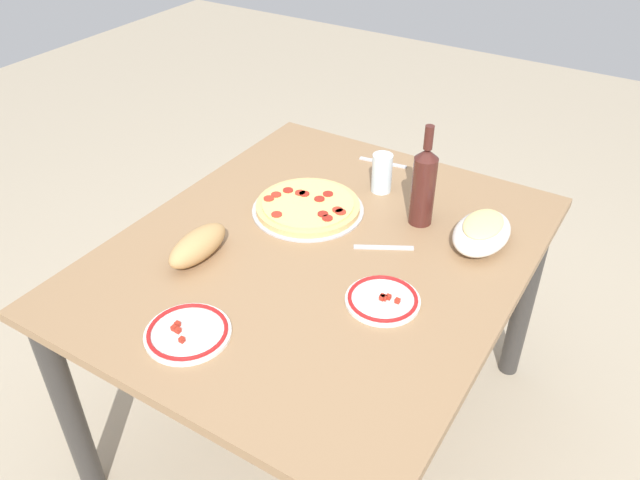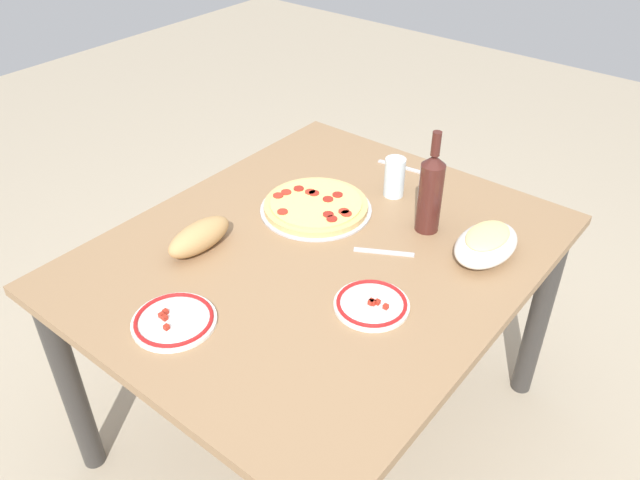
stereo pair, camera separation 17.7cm
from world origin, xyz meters
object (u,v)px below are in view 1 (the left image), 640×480
Objects in this scene: baked_pasta_dish at (482,231)px; bread_loaf at (198,245)px; side_plate_near at (188,332)px; pepperoni_pizza at (308,207)px; side_plate_far at (383,299)px; dining_table at (320,279)px; water_glass at (383,173)px; wine_bottle at (424,185)px.

bread_loaf is (-0.48, 0.64, -0.00)m from baked_pasta_dish.
side_plate_near is at bearing -144.45° from bread_loaf.
side_plate_near is (-0.61, -0.05, -0.01)m from pepperoni_pizza.
dining_table is at bearing 66.44° from side_plate_far.
dining_table is at bearing -137.75° from pepperoni_pizza.
side_plate_far is at bearing 162.26° from baked_pasta_dish.
bread_loaf is at bearing 35.55° from side_plate_near.
bread_loaf is (-0.59, 0.27, -0.02)m from water_glass.
pepperoni_pizza is 0.36m from wine_bottle.
water_glass reaches higher than dining_table.
pepperoni_pizza is at bearing 4.80° from side_plate_near.
water_glass is (0.10, 0.18, -0.06)m from wine_bottle.
baked_pasta_dish is 0.21m from wine_bottle.
bread_loaf is at bearing 128.43° from dining_table.
wine_bottle reaches higher than baked_pasta_dish.
side_plate_near is (-0.84, 0.09, -0.06)m from water_glass.
wine_bottle is at bearing -42.74° from bread_loaf.
baked_pasta_dish is at bearing -106.50° from water_glass.
pepperoni_pizza is 2.69× the size of water_glass.
bread_loaf is (-0.36, 0.13, 0.03)m from pepperoni_pizza.
water_glass is 0.60× the size of bread_loaf.
baked_pasta_dish is 0.80m from bread_loaf.
baked_pasta_dish is (0.27, -0.38, 0.15)m from dining_table.
wine_bottle is (0.27, -0.18, 0.24)m from dining_table.
baked_pasta_dish reaches higher than pepperoni_pizza.
water_glass is at bearing 73.50° from baked_pasta_dish.
side_plate_near is at bearing 147.61° from baked_pasta_dish.
side_plate_near is (-0.73, 0.46, -0.03)m from baked_pasta_dish.
baked_pasta_dish is 0.76× the size of wine_bottle.
side_plate_near is 0.31m from bread_loaf.
water_glass is 0.84m from side_plate_near.
water_glass is 0.55m from side_plate_far.
pepperoni_pizza reaches higher than side_plate_far.
side_plate_near is at bearing 159.98° from wine_bottle.
side_plate_far is at bearing -79.26° from bread_loaf.
water_glass is 0.67× the size of side_plate_far.
pepperoni_pizza is at bearing 102.69° from baked_pasta_dish.
side_plate_far is at bearing -123.72° from pepperoni_pizza.
side_plate_far is (0.35, -0.34, 0.00)m from side_plate_near.
wine_bottle is 1.64× the size of side_plate_far.
baked_pasta_dish is at bearing -54.78° from dining_table.
wine_bottle reaches higher than dining_table.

